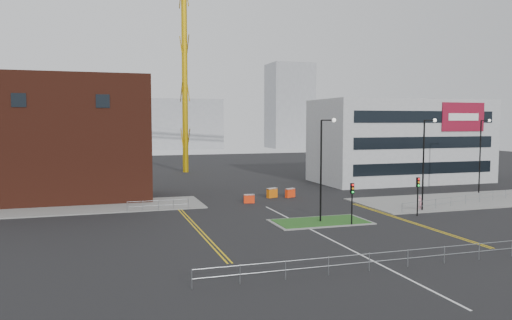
{
  "coord_description": "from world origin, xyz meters",
  "views": [
    {
      "loc": [
        -16.57,
        -31.69,
        8.91
      ],
      "look_at": [
        -1.39,
        16.13,
        5.0
      ],
      "focal_mm": 35.0,
      "sensor_mm": 36.0,
      "label": 1
    }
  ],
  "objects": [
    {
      "name": "ground",
      "position": [
        0.0,
        0.0,
        0.0
      ],
      "size": [
        200.0,
        200.0,
        0.0
      ],
      "primitive_type": "plane",
      "color": "black",
      "rests_on": "ground"
    },
    {
      "name": "pavement_left",
      "position": [
        -20.0,
        22.0,
        0.06
      ],
      "size": [
        28.0,
        8.0,
        0.12
      ],
      "primitive_type": "cube",
      "color": "slate",
      "rests_on": "ground"
    },
    {
      "name": "pavement_right",
      "position": [
        22.0,
        14.0,
        0.06
      ],
      "size": [
        24.0,
        10.0,
        0.12
      ],
      "primitive_type": "cube",
      "color": "slate",
      "rests_on": "ground"
    },
    {
      "name": "island_kerb",
      "position": [
        2.0,
        8.0,
        0.04
      ],
      "size": [
        8.6,
        4.6,
        0.08
      ],
      "primitive_type": "cube",
      "color": "slate",
      "rests_on": "ground"
    },
    {
      "name": "grass_island",
      "position": [
        2.0,
        8.0,
        0.06
      ],
      "size": [
        8.0,
        4.0,
        0.12
      ],
      "primitive_type": "cube",
      "color": "#1D4B19",
      "rests_on": "ground"
    },
    {
      "name": "brick_building",
      "position": [
        -22.97,
        28.0,
        6.85
      ],
      "size": [
        24.2,
        10.07,
        14.24
      ],
      "color": "#4E1F13",
      "rests_on": "ground"
    },
    {
      "name": "office_block",
      "position": [
        26.01,
        31.97,
        6.0
      ],
      "size": [
        25.0,
        12.2,
        12.0
      ],
      "color": "#A3A6A8",
      "rests_on": "ground"
    },
    {
      "name": "tower_crane",
      "position": [
        3.75,
        54.07,
        26.07
      ],
      "size": [
        52.48,
        9.41,
        37.75
      ],
      "color": "#C6990B",
      "rests_on": "ground"
    },
    {
      "name": "streetlamp_island",
      "position": [
        2.22,
        8.0,
        5.41
      ],
      "size": [
        1.46,
        0.36,
        9.18
      ],
      "color": "black",
      "rests_on": "ground"
    },
    {
      "name": "streetlamp_right_near",
      "position": [
        14.22,
        10.0,
        5.41
      ],
      "size": [
        1.46,
        0.36,
        9.18
      ],
      "color": "black",
      "rests_on": "ground"
    },
    {
      "name": "streetlamp_right_far",
      "position": [
        28.22,
        18.0,
        5.41
      ],
      "size": [
        1.46,
        0.36,
        9.18
      ],
      "color": "black",
      "rests_on": "ground"
    },
    {
      "name": "traffic_light_island",
      "position": [
        4.0,
        5.98,
        2.57
      ],
      "size": [
        0.28,
        0.33,
        3.65
      ],
      "color": "black",
      "rests_on": "ground"
    },
    {
      "name": "traffic_light_right",
      "position": [
        12.0,
        7.98,
        2.57
      ],
      "size": [
        0.28,
        0.33,
        3.65
      ],
      "color": "black",
      "rests_on": "ground"
    },
    {
      "name": "railing_front",
      "position": [
        0.0,
        -6.0,
        0.78
      ],
      "size": [
        24.05,
        0.05,
        1.1
      ],
      "color": "gray",
      "rests_on": "ground"
    },
    {
      "name": "railing_left",
      "position": [
        -11.0,
        18.0,
        0.74
      ],
      "size": [
        6.05,
        0.05,
        1.1
      ],
      "color": "gray",
      "rests_on": "ground"
    },
    {
      "name": "railing_right",
      "position": [
        20.5,
        11.5,
        0.78
      ],
      "size": [
        19.05,
        5.05,
        1.1
      ],
      "color": "gray",
      "rests_on": "ground"
    },
    {
      "name": "centre_line",
      "position": [
        0.0,
        2.0,
        0.01
      ],
      "size": [
        0.15,
        30.0,
        0.01
      ],
      "primitive_type": "cube",
      "color": "silver",
      "rests_on": "ground"
    },
    {
      "name": "yellow_left_a",
      "position": [
        -9.0,
        10.0,
        0.01
      ],
      "size": [
        0.12,
        24.0,
        0.01
      ],
      "primitive_type": "cube",
      "color": "gold",
      "rests_on": "ground"
    },
    {
      "name": "yellow_left_b",
      "position": [
        -8.7,
        10.0,
        0.01
      ],
      "size": [
        0.12,
        24.0,
        0.01
      ],
      "primitive_type": "cube",
      "color": "gold",
      "rests_on": "ground"
    },
    {
      "name": "yellow_right_a",
      "position": [
        9.5,
        6.0,
        0.01
      ],
      "size": [
        0.12,
        20.0,
        0.01
      ],
      "primitive_type": "cube",
      "color": "gold",
      "rests_on": "ground"
    },
    {
      "name": "yellow_right_b",
      "position": [
        9.8,
        6.0,
        0.01
      ],
      "size": [
        0.12,
        20.0,
        0.01
      ],
      "primitive_type": "cube",
      "color": "gold",
      "rests_on": "ground"
    },
    {
      "name": "skyline_a",
      "position": [
        -40.0,
        120.0,
        11.0
      ],
      "size": [
        18.0,
        12.0,
        22.0
      ],
      "primitive_type": "cube",
      "color": "gray",
      "rests_on": "ground"
    },
    {
      "name": "skyline_b",
      "position": [
        10.0,
        130.0,
        8.0
      ],
      "size": [
        24.0,
        12.0,
        16.0
      ],
      "primitive_type": "cube",
      "color": "gray",
      "rests_on": "ground"
    },
    {
      "name": "skyline_c",
      "position": [
        45.0,
        125.0,
        14.0
      ],
      "size": [
        14.0,
        12.0,
        28.0
      ],
      "primitive_type": "cube",
      "color": "gray",
      "rests_on": "ground"
    },
    {
      "name": "skyline_d",
      "position": [
        -8.0,
        140.0,
        6.0
      ],
      "size": [
        30.0,
        12.0,
        12.0
      ],
      "primitive_type": "cube",
      "color": "gray",
      "rests_on": "ground"
    },
    {
      "name": "pedestrian",
      "position": [
        13.82,
        10.09,
        0.76
      ],
      "size": [
        0.64,
        0.51,
        1.53
      ],
      "primitive_type": "imported",
      "rotation": [
        0.0,
        0.0,
        0.28
      ],
      "color": "pink",
      "rests_on": "ground"
    },
    {
      "name": "barrier_left",
      "position": [
        -1.0,
        19.85,
        0.52
      ],
      "size": [
        1.19,
        0.54,
        0.97
      ],
      "color": "#F1330D",
      "rests_on": "ground"
    },
    {
      "name": "barrier_mid",
      "position": [
        2.66,
        22.7,
        0.61
      ],
      "size": [
        1.41,
        0.92,
        1.13
      ],
      "color": "orange",
      "rests_on": "ground"
    },
    {
      "name": "barrier_right",
      "position": [
        4.76,
        22.28,
        0.58
      ],
      "size": [
        1.32,
        0.88,
        1.06
      ],
      "color": "#FE380E",
      "rests_on": "ground"
    }
  ]
}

